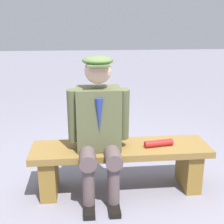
# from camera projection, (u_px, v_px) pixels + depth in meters

# --- Properties ---
(ground_plane) EXTENTS (30.00, 30.00, 0.00)m
(ground_plane) POSITION_uv_depth(u_px,v_px,m) (120.00, 189.00, 3.02)
(ground_plane) COLOR gray
(bench) EXTENTS (1.72, 0.45, 0.47)m
(bench) POSITION_uv_depth(u_px,v_px,m) (121.00, 160.00, 2.92)
(bench) COLOR olive
(bench) RESTS_ON ground
(seated_man) EXTENTS (0.58, 0.62, 1.34)m
(seated_man) POSITION_uv_depth(u_px,v_px,m) (99.00, 122.00, 2.72)
(seated_man) COLOR #545838
(seated_man) RESTS_ON ground
(rolled_magazine) EXTENTS (0.29, 0.11, 0.06)m
(rolled_magazine) POSITION_uv_depth(u_px,v_px,m) (159.00, 143.00, 2.87)
(rolled_magazine) COLOR #B21E1E
(rolled_magazine) RESTS_ON bench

